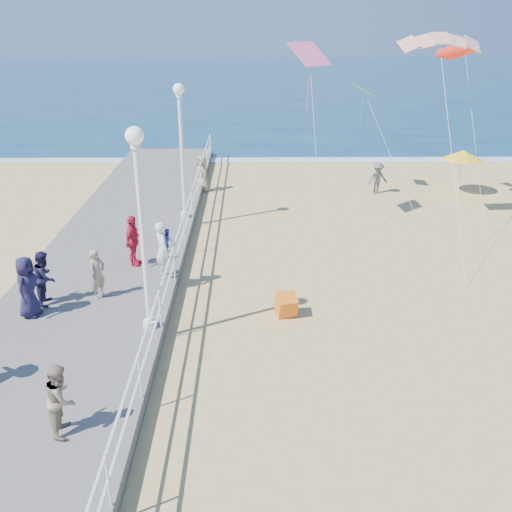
{
  "coord_description": "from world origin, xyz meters",
  "views": [
    {
      "loc": [
        -2.66,
        -13.29,
        8.09
      ],
      "look_at": [
        -2.5,
        2.0,
        1.6
      ],
      "focal_mm": 40.0,
      "sensor_mm": 36.0,
      "label": 1
    }
  ],
  "objects_px": {
    "beach_walker_c": "(203,174)",
    "box_kite": "(286,307)",
    "toddler_held": "(168,240)",
    "spectator_6": "(97,274)",
    "lamp_post_far": "(181,138)",
    "beach_umbrella": "(463,155)",
    "spectator_7": "(45,277)",
    "beach_walker_a": "(378,178)",
    "spectator_3": "(133,241)",
    "spectator_4": "(27,287)",
    "lamp_post_mid": "(141,211)",
    "woman_holding_toddler": "(163,250)",
    "spectator_1": "(61,399)"
  },
  "relations": [
    {
      "from": "spectator_7",
      "to": "spectator_4",
      "type": "bearing_deg",
      "value": 160.02
    },
    {
      "from": "toddler_held",
      "to": "spectator_6",
      "type": "relative_size",
      "value": 0.48
    },
    {
      "from": "spectator_3",
      "to": "beach_walker_c",
      "type": "xyz_separation_m",
      "value": [
        1.52,
        9.94,
        -0.36
      ]
    },
    {
      "from": "spectator_6",
      "to": "beach_walker_a",
      "type": "height_order",
      "value": "spectator_6"
    },
    {
      "from": "spectator_6",
      "to": "box_kite",
      "type": "height_order",
      "value": "spectator_6"
    },
    {
      "from": "spectator_6",
      "to": "box_kite",
      "type": "distance_m",
      "value": 5.56
    },
    {
      "from": "spectator_3",
      "to": "beach_walker_c",
      "type": "bearing_deg",
      "value": 0.49
    },
    {
      "from": "spectator_1",
      "to": "spectator_4",
      "type": "distance_m",
      "value": 5.33
    },
    {
      "from": "woman_holding_toddler",
      "to": "beach_walker_c",
      "type": "distance_m",
      "value": 10.92
    },
    {
      "from": "lamp_post_far",
      "to": "spectator_7",
      "type": "xyz_separation_m",
      "value": [
        -3.17,
        -7.54,
        -2.47
      ]
    },
    {
      "from": "woman_holding_toddler",
      "to": "box_kite",
      "type": "height_order",
      "value": "woman_holding_toddler"
    },
    {
      "from": "spectator_3",
      "to": "spectator_6",
      "type": "bearing_deg",
      "value": 175.06
    },
    {
      "from": "spectator_6",
      "to": "lamp_post_far",
      "type": "bearing_deg",
      "value": 16.53
    },
    {
      "from": "spectator_3",
      "to": "spectator_4",
      "type": "xyz_separation_m",
      "value": [
        -2.21,
        -3.43,
        0.02
      ]
    },
    {
      "from": "lamp_post_far",
      "to": "beach_walker_c",
      "type": "distance_m",
      "value": 5.78
    },
    {
      "from": "lamp_post_far",
      "to": "woman_holding_toddler",
      "type": "height_order",
      "value": "lamp_post_far"
    },
    {
      "from": "box_kite",
      "to": "beach_umbrella",
      "type": "xyz_separation_m",
      "value": [
        9.15,
        12.25,
        1.61
      ]
    },
    {
      "from": "lamp_post_mid",
      "to": "woman_holding_toddler",
      "type": "xyz_separation_m",
      "value": [
        -0.05,
        3.16,
        -2.34
      ]
    },
    {
      "from": "spectator_7",
      "to": "woman_holding_toddler",
      "type": "bearing_deg",
      "value": -65.81
    },
    {
      "from": "lamp_post_far",
      "to": "beach_umbrella",
      "type": "relative_size",
      "value": 2.49
    },
    {
      "from": "lamp_post_far",
      "to": "spectator_7",
      "type": "relative_size",
      "value": 3.35
    },
    {
      "from": "spectator_6",
      "to": "spectator_7",
      "type": "relative_size",
      "value": 0.95
    },
    {
      "from": "spectator_1",
      "to": "spectator_7",
      "type": "height_order",
      "value": "spectator_7"
    },
    {
      "from": "spectator_4",
      "to": "box_kite",
      "type": "distance_m",
      "value": 7.19
    },
    {
      "from": "woman_holding_toddler",
      "to": "toddler_held",
      "type": "distance_m",
      "value": 0.36
    },
    {
      "from": "lamp_post_mid",
      "to": "spectator_4",
      "type": "xyz_separation_m",
      "value": [
        -3.38,
        0.69,
        -2.39
      ]
    },
    {
      "from": "lamp_post_far",
      "to": "spectator_4",
      "type": "xyz_separation_m",
      "value": [
        -3.38,
        -8.31,
        -2.39
      ]
    },
    {
      "from": "box_kite",
      "to": "beach_umbrella",
      "type": "distance_m",
      "value": 15.37
    },
    {
      "from": "spectator_3",
      "to": "lamp_post_mid",
      "type": "bearing_deg",
      "value": -154.99
    },
    {
      "from": "beach_umbrella",
      "to": "beach_walker_c",
      "type": "bearing_deg",
      "value": 177.61
    },
    {
      "from": "lamp_post_mid",
      "to": "spectator_6",
      "type": "bearing_deg",
      "value": 134.77
    },
    {
      "from": "spectator_6",
      "to": "beach_umbrella",
      "type": "height_order",
      "value": "beach_umbrella"
    },
    {
      "from": "spectator_3",
      "to": "spectator_6",
      "type": "distance_m",
      "value": 2.43
    },
    {
      "from": "beach_walker_c",
      "to": "box_kite",
      "type": "height_order",
      "value": "beach_walker_c"
    },
    {
      "from": "spectator_1",
      "to": "spectator_6",
      "type": "xyz_separation_m",
      "value": [
        -0.73,
        5.86,
        -0.01
      ]
    },
    {
      "from": "toddler_held",
      "to": "spectator_4",
      "type": "relative_size",
      "value": 0.42
    },
    {
      "from": "spectator_3",
      "to": "beach_umbrella",
      "type": "height_order",
      "value": "beach_umbrella"
    },
    {
      "from": "beach_walker_c",
      "to": "box_kite",
      "type": "distance_m",
      "value": 13.22
    },
    {
      "from": "toddler_held",
      "to": "beach_walker_c",
      "type": "distance_m",
      "value": 10.78
    },
    {
      "from": "toddler_held",
      "to": "spectator_7",
      "type": "distance_m",
      "value": 3.78
    },
    {
      "from": "spectator_4",
      "to": "beach_walker_a",
      "type": "xyz_separation_m",
      "value": [
        12.27,
        12.86,
        -0.5
      ]
    },
    {
      "from": "lamp_post_mid",
      "to": "spectator_7",
      "type": "bearing_deg",
      "value": 155.27
    },
    {
      "from": "spectator_4",
      "to": "beach_umbrella",
      "type": "relative_size",
      "value": 0.81
    },
    {
      "from": "toddler_held",
      "to": "beach_walker_c",
      "type": "xyz_separation_m",
      "value": [
        0.25,
        10.75,
        -0.72
      ]
    },
    {
      "from": "spectator_3",
      "to": "spectator_7",
      "type": "relative_size",
      "value": 1.08
    },
    {
      "from": "lamp_post_far",
      "to": "toddler_held",
      "type": "bearing_deg",
      "value": -88.99
    },
    {
      "from": "lamp_post_far",
      "to": "spectator_7",
      "type": "height_order",
      "value": "lamp_post_far"
    },
    {
      "from": "beach_walker_a",
      "to": "beach_umbrella",
      "type": "bearing_deg",
      "value": -17.74
    },
    {
      "from": "spectator_1",
      "to": "beach_walker_a",
      "type": "bearing_deg",
      "value": -34.51
    },
    {
      "from": "beach_walker_a",
      "to": "beach_umbrella",
      "type": "distance_m",
      "value": 4.14
    }
  ]
}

